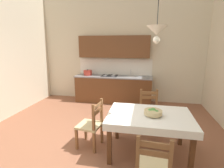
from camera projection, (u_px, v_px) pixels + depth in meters
name	position (u px, v px, depth m)	size (l,w,h in m)	color
ground_plane	(97.00, 149.00, 3.31)	(6.02, 6.60, 0.10)	#935B42
wall_back	(121.00, 40.00, 5.75)	(6.02, 0.12, 4.14)	beige
kitchen_cabinetry	(113.00, 77.00, 5.75)	(2.55, 0.63, 2.20)	brown
dining_table	(149.00, 121.00, 2.97)	(1.44, 1.01, 0.75)	#56331C
dining_chair_kitchen_side	(149.00, 112.00, 3.87)	(0.48, 0.48, 0.93)	#D1BC89
dining_chair_camera_side	(153.00, 168.00, 2.11)	(0.45, 0.45, 0.93)	#D1BC89
dining_chair_tv_side	(91.00, 125.00, 3.23)	(0.48, 0.48, 0.93)	#D1BC89
fruit_bowl	(153.00, 112.00, 2.89)	(0.30, 0.30, 0.12)	tan
pendant_lamp	(157.00, 31.00, 2.58)	(0.32, 0.32, 0.80)	black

